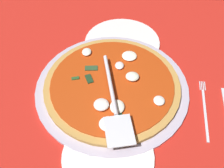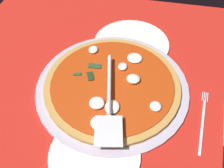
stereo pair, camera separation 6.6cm
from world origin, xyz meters
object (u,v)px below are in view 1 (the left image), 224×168
at_px(place_setting_far, 217,117).
at_px(dinner_plate_left, 122,42).
at_px(pizza, 112,85).
at_px(dinner_plate_right, 108,156).
at_px(pizza_server, 114,102).

bearing_deg(place_setting_far, dinner_plate_left, 47.81).
bearing_deg(pizza, dinner_plate_right, -0.18).
height_order(dinner_plate_left, pizza, pizza).
relative_size(dinner_plate_left, pizza_server, 0.86).
xyz_separation_m(pizza_server, place_setting_far, (0.01, 0.26, -0.04)).
bearing_deg(dinner_plate_right, pizza, 179.82).
bearing_deg(dinner_plate_left, place_setting_far, 41.57).
bearing_deg(dinner_plate_left, dinner_plate_right, -3.51).
relative_size(dinner_plate_right, place_setting_far, 0.99).
bearing_deg(pizza_server, pizza, 174.03).
height_order(dinner_plate_right, pizza, pizza).
bearing_deg(dinner_plate_right, place_setting_far, 113.47).
distance_m(dinner_plate_right, place_setting_far, 0.29).
xyz_separation_m(dinner_plate_left, pizza_server, (0.26, -0.02, 0.04)).
distance_m(dinner_plate_left, pizza_server, 0.27).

